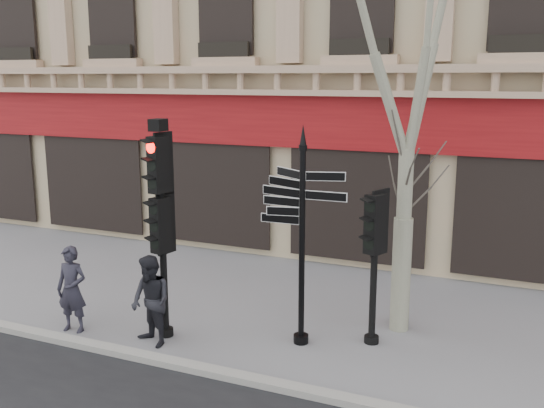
{
  "coord_description": "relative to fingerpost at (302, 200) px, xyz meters",
  "views": [
    {
      "loc": [
        3.83,
        -9.19,
        4.66
      ],
      "look_at": [
        -0.4,
        0.6,
        2.43
      ],
      "focal_mm": 40.0,
      "sensor_mm": 36.0,
      "label": 1
    }
  ],
  "objects": [
    {
      "name": "plane_tree",
      "position": [
        1.48,
        1.31,
        3.21
      ],
      "size": [
        3.13,
        3.13,
        8.31
      ],
      "color": "gray",
      "rests_on": "ground"
    },
    {
      "name": "ground",
      "position": [
        -0.3,
        -0.29,
        -2.62
      ],
      "size": [
        80.0,
        80.0,
        0.0
      ],
      "primitive_type": "plane",
      "color": "slate",
      "rests_on": "ground"
    },
    {
      "name": "traffic_signal_secondary",
      "position": [
        1.16,
        0.5,
        -0.72
      ],
      "size": [
        0.55,
        0.47,
        2.72
      ],
      "rotation": [
        0.0,
        0.0,
        -0.38
      ],
      "color": "black",
      "rests_on": "ground"
    },
    {
      "name": "pedestrian_b",
      "position": [
        -2.4,
        -1.12,
        -1.81
      ],
      "size": [
        0.97,
        0.88,
        1.63
      ],
      "primitive_type": "imported",
      "rotation": [
        0.0,
        0.0,
        -0.41
      ],
      "color": "black",
      "rests_on": "ground"
    },
    {
      "name": "pedestrian_a",
      "position": [
        -4.09,
        -1.19,
        -1.8
      ],
      "size": [
        0.64,
        0.47,
        1.63
      ],
      "primitive_type": "imported",
      "rotation": [
        0.0,
        0.0,
        0.14
      ],
      "color": "#23222D",
      "rests_on": "ground"
    },
    {
      "name": "traffic_signal_main",
      "position": [
        -2.39,
        -0.7,
        -0.12
      ],
      "size": [
        0.49,
        0.39,
        3.96
      ],
      "rotation": [
        0.0,
        0.0,
        -0.18
      ],
      "color": "black",
      "rests_on": "ground"
    },
    {
      "name": "kerb",
      "position": [
        -0.3,
        -1.69,
        -2.56
      ],
      "size": [
        80.0,
        0.25,
        0.12
      ],
      "primitive_type": "cube",
      "color": "gray",
      "rests_on": "ground"
    },
    {
      "name": "fingerpost",
      "position": [
        0.0,
        0.0,
        0.0
      ],
      "size": [
        1.85,
        1.85,
        3.9
      ],
      "rotation": [
        0.0,
        0.0,
        -0.14
      ],
      "color": "black",
      "rests_on": "ground"
    }
  ]
}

